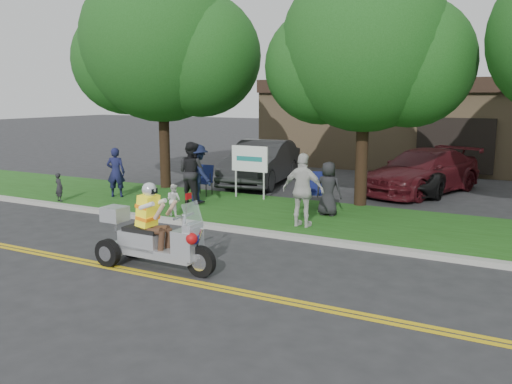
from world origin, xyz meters
The scene contains 23 objects.
ground centered at (0.00, 0.00, 0.00)m, with size 120.00×120.00×0.00m, color #28282B.
centerline_near centered at (0.00, -0.58, 0.01)m, with size 60.00×0.10×0.01m, color gold.
centerline_far centered at (0.00, -0.42, 0.01)m, with size 60.00×0.10×0.01m, color gold.
curb centered at (0.00, 3.05, 0.06)m, with size 60.00×0.25×0.12m, color #A8A89E.
grass_verge centered at (0.00, 5.20, 0.06)m, with size 60.00×4.00×0.10m, color #1F4913.
commercial_building centered at (2.00, 18.98, 2.01)m, with size 18.00×8.20×4.00m.
tree_left centered at (-6.44, 7.03, 4.85)m, with size 6.62×5.40×7.78m.
tree_mid centered at (0.55, 7.23, 4.43)m, with size 5.88×4.80×7.05m.
business_sign centered at (-2.90, 6.60, 1.26)m, with size 1.25×0.06×1.75m.
trike_scooter centered at (-1.36, -0.14, 0.59)m, with size 2.57×0.85×1.69m.
lawn_chair_a centered at (-4.49, 6.44, 0.65)m, with size 0.55×0.57×0.96m.
lawn_chair_b centered at (-0.54, 6.13, 0.69)m, with size 0.72×0.74×1.04m.
spectator_adult_left centered at (-6.76, 4.79, 0.89)m, with size 0.57×0.38×1.57m, color #171940.
spectator_adult_mid centered at (-4.07, 5.12, 1.03)m, with size 0.90×0.70×1.85m, color black.
spectator_adult_right centered at (0.05, 3.93, 1.02)m, with size 1.07×0.44×1.82m, color silver.
spectator_chair_a centered at (-4.00, 5.32, 0.98)m, with size 1.14×0.65×1.76m, color #141A39.
spectator_chair_b centered at (0.15, 5.43, 0.83)m, with size 0.71×0.46×1.46m, color black.
child_left centered at (-7.78, 3.40, 0.54)m, with size 0.32×0.21×0.88m, color black.
child_right centered at (-3.47, 3.40, 0.54)m, with size 0.42×0.33×0.87m, color silver.
parked_car_far_left centered at (-5.00, 10.98, 0.76)m, with size 1.79×4.45×1.52m, color #9EA2A5.
parked_car_left centered at (-4.07, 9.64, 0.82)m, with size 1.73×4.97×1.64m, color #28292B.
parked_car_mid centered at (1.50, 10.90, 0.63)m, with size 2.10×4.55×1.26m, color black.
parked_car_right centered at (1.59, 10.65, 0.74)m, with size 2.09×5.13×1.49m, color #481117.
Camera 1 is at (5.16, -8.13, 3.33)m, focal length 38.00 mm.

